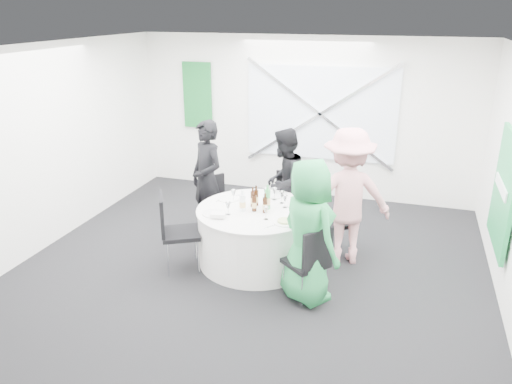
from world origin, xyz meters
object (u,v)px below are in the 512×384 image
(banquet_table, at_px, (256,236))
(person_woman_green, at_px, (308,232))
(chair_front_right, at_px, (310,258))
(person_man_back, at_px, (284,182))
(chair_back_left, at_px, (217,201))
(person_woman_pink, at_px, (347,197))
(person_man_back_left, at_px, (207,178))
(chair_back_right, at_px, (342,214))
(chair_front_left, at_px, (173,226))
(clear_water_bottle, at_px, (243,203))
(green_water_bottle, at_px, (267,199))
(chair_back, at_px, (286,197))

(banquet_table, xyz_separation_m, person_woman_green, (0.83, -0.67, 0.47))
(chair_front_right, bearing_deg, person_man_back, -116.41)
(person_man_back, bearing_deg, banquet_table, -0.00)
(chair_back_left, bearing_deg, person_woman_pink, -58.74)
(person_man_back_left, bearing_deg, person_woman_pink, 27.43)
(banquet_table, bearing_deg, chair_back_right, 29.46)
(chair_front_left, distance_m, person_woman_green, 1.80)
(person_woman_pink, relative_size, person_woman_green, 1.07)
(chair_back_left, distance_m, person_woman_green, 2.15)
(chair_back_left, bearing_deg, clear_water_bottle, -99.79)
(chair_back_right, distance_m, person_man_back_left, 2.03)
(banquet_table, height_order, person_man_back_left, person_man_back_left)
(person_woman_green, bearing_deg, banquet_table, 0.00)
(banquet_table, height_order, green_water_bottle, green_water_bottle)
(chair_back_right, distance_m, chair_front_right, 1.33)
(chair_front_right, relative_size, chair_front_left, 0.91)
(banquet_table, relative_size, chair_back_right, 1.58)
(banquet_table, bearing_deg, clear_water_bottle, -145.57)
(person_man_back, bearing_deg, chair_front_left, -28.35)
(chair_back, xyz_separation_m, person_woman_green, (0.72, -1.84, 0.33))
(banquet_table, bearing_deg, person_man_back_left, 145.22)
(banquet_table, relative_size, green_water_bottle, 4.78)
(banquet_table, xyz_separation_m, chair_back_left, (-0.82, 0.67, 0.15))
(chair_back, relative_size, person_woman_green, 0.52)
(banquet_table, relative_size, chair_front_left, 1.51)
(chair_front_right, bearing_deg, person_man_back_left, -87.47)
(chair_back_left, relative_size, person_woman_pink, 0.49)
(chair_back_right, bearing_deg, chair_back_left, -121.77)
(person_man_back, distance_m, clear_water_bottle, 1.14)
(green_water_bottle, bearing_deg, banquet_table, -154.49)
(banquet_table, relative_size, person_man_back, 0.97)
(person_woman_green, bearing_deg, chair_back_left, 0.02)
(chair_back_left, bearing_deg, green_water_bottle, -83.11)
(chair_back, distance_m, chair_back_left, 1.05)
(person_woman_green, bearing_deg, green_water_bottle, -7.69)
(chair_back, bearing_deg, green_water_bottle, -83.24)
(green_water_bottle, distance_m, clear_water_bottle, 0.33)
(chair_back_left, height_order, person_woman_pink, person_woman_pink)
(chair_back, distance_m, chair_front_left, 1.99)
(chair_back_right, bearing_deg, person_woman_pink, -8.30)
(banquet_table, bearing_deg, person_woman_pink, 19.76)
(person_man_back, distance_m, green_water_bottle, 0.94)
(chair_back_left, xyz_separation_m, chair_back_right, (1.87, -0.08, 0.05))
(chair_back_right, relative_size, person_woman_pink, 0.54)
(chair_front_right, relative_size, green_water_bottle, 2.89)
(chair_front_right, relative_size, person_woman_green, 0.55)
(person_woman_pink, bearing_deg, green_water_bottle, -0.83)
(person_woman_green, bearing_deg, clear_water_bottle, 8.80)
(chair_back, relative_size, person_woman_pink, 0.49)
(chair_front_left, height_order, person_man_back, person_man_back)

